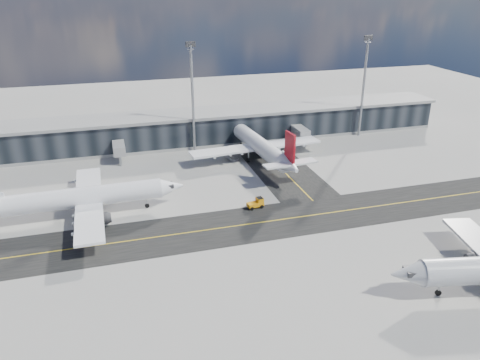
# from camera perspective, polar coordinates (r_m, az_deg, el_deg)

# --- Properties ---
(ground) EXTENTS (300.00, 300.00, 0.00)m
(ground) POSITION_cam_1_polar(r_m,az_deg,el_deg) (86.00, 0.63, -6.80)
(ground) COLOR gray
(ground) RESTS_ON ground
(taxiway_lanes) EXTENTS (180.00, 63.00, 0.03)m
(taxiway_lanes) POSITION_cam_1_polar(r_m,az_deg,el_deg) (96.04, 1.03, -3.38)
(taxiway_lanes) COLOR black
(taxiway_lanes) RESTS_ON ground
(terminal_concourse) EXTENTS (152.00, 19.80, 8.80)m
(terminal_concourse) POSITION_cam_1_polar(r_m,az_deg,el_deg) (133.82, -6.16, 6.18)
(terminal_concourse) COLOR black
(terminal_concourse) RESTS_ON ground
(floodlight_masts) EXTENTS (102.50, 0.70, 28.90)m
(floodlight_masts) POSITION_cam_1_polar(r_m,az_deg,el_deg) (124.25, -5.82, 10.37)
(floodlight_masts) COLOR gray
(floodlight_masts) RESTS_ON ground
(airliner_af) EXTENTS (40.50, 34.45, 12.03)m
(airliner_af) POSITION_cam_1_polar(r_m,az_deg,el_deg) (96.17, -18.97, -2.08)
(airliner_af) COLOR white
(airliner_af) RESTS_ON ground
(airliner_redtail) EXTENTS (35.51, 41.60, 12.32)m
(airliner_redtail) POSITION_cam_1_polar(r_m,az_deg,el_deg) (119.96, 2.34, 4.26)
(airliner_redtail) COLOR white
(airliner_redtail) RESTS_ON ground
(baggage_tug) EXTENTS (3.58, 2.20, 2.11)m
(baggage_tug) POSITION_cam_1_polar(r_m,az_deg,el_deg) (95.63, 2.04, -2.82)
(baggage_tug) COLOR orange
(baggage_tug) RESTS_ON ground
(service_van) EXTENTS (3.00, 5.09, 1.33)m
(service_van) POSITION_cam_1_polar(r_m,az_deg,el_deg) (121.51, -0.97, 2.83)
(service_van) COLOR white
(service_van) RESTS_ON ground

